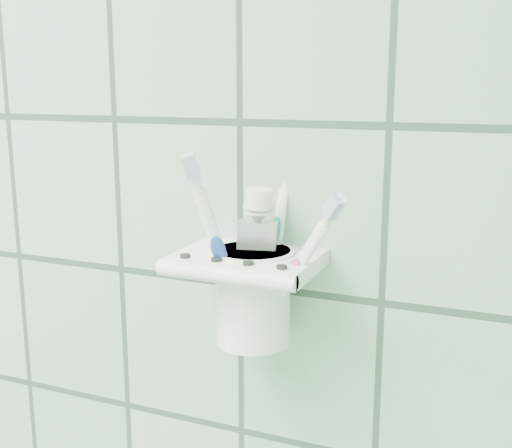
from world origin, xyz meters
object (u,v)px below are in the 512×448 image
(holder_bracket, at_px, (248,262))
(toothbrush_blue, at_px, (264,234))
(toothbrush_orange, at_px, (256,240))
(toothbrush_pink, at_px, (247,242))
(toothpaste_tube, at_px, (253,250))
(cup, at_px, (253,292))

(holder_bracket, distance_m, toothbrush_blue, 0.03)
(toothbrush_orange, bearing_deg, holder_bracket, -83.42)
(toothbrush_pink, distance_m, toothpaste_tube, 0.02)
(toothbrush_pink, bearing_deg, toothbrush_blue, 39.57)
(toothbrush_blue, relative_size, toothbrush_orange, 1.12)
(toothbrush_blue, distance_m, toothbrush_orange, 0.01)
(holder_bracket, height_order, toothpaste_tube, toothpaste_tube)
(toothbrush_pink, xyz_separation_m, toothpaste_tube, (-0.00, 0.02, -0.01))
(toothbrush_pink, distance_m, toothbrush_blue, 0.02)
(toothpaste_tube, bearing_deg, holder_bracket, -104.92)
(cup, relative_size, toothbrush_blue, 0.48)
(toothbrush_orange, relative_size, toothpaste_tube, 1.19)
(holder_bracket, bearing_deg, cup, 52.63)
(toothbrush_blue, xyz_separation_m, toothbrush_orange, (-0.01, -0.00, -0.01))
(toothpaste_tube, bearing_deg, toothbrush_blue, -9.05)
(holder_bracket, relative_size, toothbrush_pink, 0.71)
(toothbrush_pink, relative_size, toothbrush_blue, 0.97)
(cup, bearing_deg, toothbrush_blue, 46.24)
(holder_bracket, relative_size, toothpaste_tube, 0.91)
(toothbrush_pink, xyz_separation_m, toothbrush_blue, (0.01, 0.02, 0.00))
(holder_bracket, height_order, toothbrush_orange, toothbrush_orange)
(holder_bracket, height_order, toothbrush_blue, toothbrush_blue)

